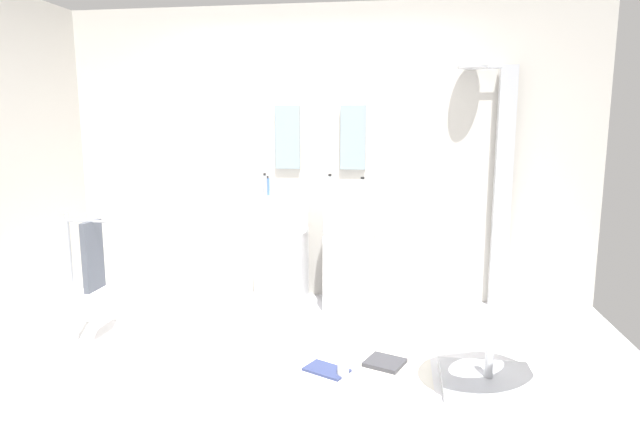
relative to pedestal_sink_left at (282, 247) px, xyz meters
name	(u,v)px	position (x,y,z in m)	size (l,w,h in m)	color
ground_plane	(285,375)	(0.29, -1.30, -0.54)	(4.80, 3.60, 0.04)	silver
rear_partition	(321,155)	(0.29, 0.35, 0.78)	(4.80, 0.10, 2.60)	beige
pedestal_sink_left	(282,247)	(0.00, 0.00, 0.00)	(0.46, 0.46, 1.08)	white
pedestal_sink_right	(349,249)	(0.59, 0.00, 0.00)	(0.46, 0.46, 1.08)	white
vanity_mirror_left	(288,137)	(0.00, 0.28, 0.94)	(0.22, 0.03, 0.56)	#8C9EA8
vanity_mirror_right	(353,138)	(0.59, 0.28, 0.94)	(0.22, 0.03, 0.56)	#8C9EA8
shower_column	(501,183)	(1.85, 0.23, 0.56)	(0.49, 0.24, 2.05)	#B7BABF
lounge_chair	(491,331)	(1.55, -1.30, -0.17)	(1.10, 1.10, 0.65)	#B7BABF
towel_rack	(89,259)	(-1.17, -1.03, 0.11)	(0.37, 0.22, 0.95)	#B7BABF
area_rug	(357,374)	(0.75, -1.27, -0.51)	(0.95, 0.73, 0.01)	white
magazine_navy	(327,370)	(0.56, -1.26, -0.50)	(0.28, 0.17, 0.02)	navy
magazine_charcoal	(385,363)	(0.93, -1.11, -0.49)	(0.24, 0.22, 0.03)	#38383D
coffee_mug	(343,369)	(0.67, -1.32, -0.45)	(0.07, 0.07, 0.11)	white
soap_bottle_blue	(267,186)	(-0.10, -0.07, 0.54)	(0.04, 0.04, 0.17)	#4C72B7
soap_bottle_white	(362,188)	(0.69, -0.03, 0.53)	(0.06, 0.06, 0.16)	white
soap_bottle_grey	(265,185)	(-0.12, -0.12, 0.55)	(0.04, 0.04, 0.19)	#99999E
soap_bottle_clear	(330,186)	(0.42, -0.04, 0.55)	(0.05, 0.05, 0.19)	silver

